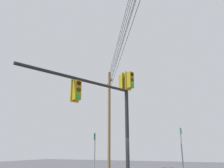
# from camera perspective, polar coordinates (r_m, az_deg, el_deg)

# --- Properties ---
(signal_mast_assembly) EXTENTS (5.92, 2.99, 6.11)m
(signal_mast_assembly) POSITION_cam_1_polar(r_m,az_deg,el_deg) (11.41, 0.10, -4.09)
(signal_mast_assembly) COLOR black
(signal_mast_assembly) RESTS_ON ground
(utility_pole_wooden) EXTENTS (1.82, 1.53, 10.12)m
(utility_pole_wooden) POSITION_cam_1_polar(r_m,az_deg,el_deg) (23.30, -0.74, -8.47)
(utility_pole_wooden) COLOR brown
(utility_pole_wooden) RESTS_ON ground
(route_sign_primary) EXTENTS (0.26, 0.13, 3.12)m
(route_sign_primary) POSITION_cam_1_polar(r_m,az_deg,el_deg) (13.38, 17.61, -16.37)
(route_sign_primary) COLOR slate
(route_sign_primary) RESTS_ON ground
(route_sign_secondary) EXTENTS (0.27, 0.14, 2.92)m
(route_sign_secondary) POSITION_cam_1_polar(r_m,az_deg,el_deg) (13.93, -4.54, -17.31)
(route_sign_secondary) COLOR slate
(route_sign_secondary) RESTS_ON ground
(overhead_wire_span) EXTENTS (21.64, 12.15, 2.07)m
(overhead_wire_span) POSITION_cam_1_polar(r_m,az_deg,el_deg) (12.86, 4.21, 16.67)
(overhead_wire_span) COLOR black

